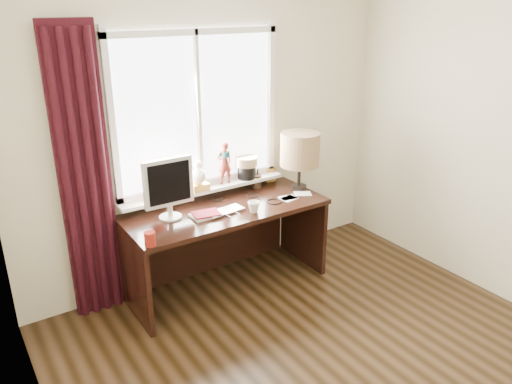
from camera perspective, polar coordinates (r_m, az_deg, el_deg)
wall_back at (r=4.32m, az=-4.96°, el=6.88°), size 3.50×0.00×2.60m
wall_left at (r=2.01m, az=-21.92°, el=-12.67°), size 0.00×4.00×2.60m
laptop at (r=4.04m, az=-3.53°, el=-2.21°), size 0.34×0.24×0.02m
mug at (r=4.03m, az=-0.26°, el=-1.68°), size 0.12×0.12×0.10m
red_cup at (r=3.57m, az=-12.04°, el=-5.27°), size 0.08×0.08×0.10m
window at (r=4.21m, az=-6.25°, el=6.55°), size 1.52×0.20×1.40m
curtain at (r=3.90m, az=-18.93°, el=1.33°), size 0.38×0.09×2.25m
desk at (r=4.32m, az=-4.05°, el=-4.31°), size 1.70×0.70×0.75m
monitor at (r=3.89m, az=-9.97°, el=0.80°), size 0.40×0.18×0.49m
notebook_stack at (r=3.98m, az=-5.81°, el=-2.59°), size 0.24×0.18×0.03m
brush_holder at (r=4.55m, az=0.04°, el=1.27°), size 0.09×0.09×0.25m
icon_frame at (r=4.69m, az=1.76°, el=1.93°), size 0.10×0.03×0.13m
table_lamp at (r=4.45m, az=5.05°, el=4.80°), size 0.35×0.35×0.52m
loose_papers at (r=4.37m, az=4.27°, el=-0.52°), size 0.35×0.17×0.00m
desk_cables at (r=4.30m, az=-0.35°, el=-0.80°), size 0.54×0.47×0.01m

